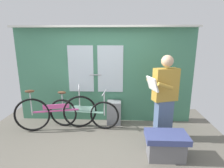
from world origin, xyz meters
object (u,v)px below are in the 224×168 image
passenger_reading_newspaper (164,97)px  bench_seat_corner (166,145)px  bicycle_near_door (83,113)px  trash_bin_by_wall (114,113)px  bicycle_leaning_behind (56,112)px

passenger_reading_newspaper → bench_seat_corner: 0.90m
bicycle_near_door → trash_bin_by_wall: 0.74m
passenger_reading_newspaper → bench_seat_corner: (-0.07, -0.61, -0.66)m
bench_seat_corner → trash_bin_by_wall: bearing=125.8°
bicycle_near_door → bicycle_leaning_behind: (-0.58, -0.10, 0.05)m
bicycle_leaning_behind → bench_seat_corner: 2.39m
bicycle_near_door → bench_seat_corner: bearing=-26.3°
bicycle_leaning_behind → passenger_reading_newspaper: (2.27, -0.33, 0.50)m
passenger_reading_newspaper → trash_bin_by_wall: (-0.99, 0.67, -0.62)m
bicycle_leaning_behind → bicycle_near_door: bearing=-2.9°
bicycle_near_door → passenger_reading_newspaper: (1.69, -0.43, 0.55)m
passenger_reading_newspaper → trash_bin_by_wall: size_ratio=3.06×
trash_bin_by_wall → bench_seat_corner: 1.58m
bicycle_near_door → bench_seat_corner: bicycle_near_door is taller
trash_bin_by_wall → bicycle_near_door: bearing=-161.1°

